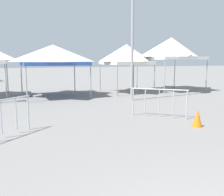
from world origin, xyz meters
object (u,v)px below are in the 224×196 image
object	(u,v)px
traffic_cone_lot_center	(197,118)
crowd_barrier_near_person	(1,111)
canopy_tent_far_right	(126,54)
crowd_barrier_mid_lot	(159,97)
canopy_tent_behind_center	(171,49)
canopy_tent_far_left	(53,55)
light_pole_opposite_side	(133,0)

from	to	relation	value
traffic_cone_lot_center	crowd_barrier_near_person	bearing A→B (deg)	169.51
canopy_tent_far_right	crowd_barrier_mid_lot	bearing A→B (deg)	-105.88
canopy_tent_behind_center	crowd_barrier_near_person	world-z (taller)	canopy_tent_behind_center
canopy_tent_far_left	crowd_barrier_near_person	distance (m)	8.34
canopy_tent_behind_center	light_pole_opposite_side	xyz separation A→B (m)	(-4.54, -3.04, 2.23)
crowd_barrier_mid_lot	traffic_cone_lot_center	size ratio (longest dim) A/B	2.75
light_pole_opposite_side	canopy_tent_far_left	bearing A→B (deg)	139.00
canopy_tent_far_left	canopy_tent_behind_center	world-z (taller)	canopy_tent_behind_center
canopy_tent_far_right	canopy_tent_far_left	bearing A→B (deg)	179.80
crowd_barrier_near_person	canopy_tent_far_right	bearing A→B (deg)	45.94
crowd_barrier_mid_lot	traffic_cone_lot_center	xyz separation A→B (m)	(0.37, -1.68, -0.46)
canopy_tent_far_left	light_pole_opposite_side	bearing A→B (deg)	-41.00
canopy_tent_far_right	traffic_cone_lot_center	bearing A→B (deg)	-100.63
canopy_tent_far_left	canopy_tent_far_right	xyz separation A→B (m)	(4.67, -0.02, 0.07)
canopy_tent_far_right	traffic_cone_lot_center	xyz separation A→B (m)	(-1.64, -8.75, -2.18)
crowd_barrier_mid_lot	crowd_barrier_near_person	size ratio (longest dim) A/B	0.99
canopy_tent_far_left	crowd_barrier_near_person	size ratio (longest dim) A/B	2.22
light_pole_opposite_side	canopy_tent_behind_center	bearing A→B (deg)	33.78
traffic_cone_lot_center	canopy_tent_far_right	bearing A→B (deg)	79.37
canopy_tent_far_left	crowd_barrier_mid_lot	world-z (taller)	canopy_tent_far_left
canopy_tent_far_left	canopy_tent_behind_center	size ratio (longest dim) A/B	0.98
canopy_tent_far_right	light_pole_opposite_side	xyz separation A→B (m)	(-1.13, -3.06, 2.65)
canopy_tent_far_right	light_pole_opposite_side	bearing A→B (deg)	-110.31
light_pole_opposite_side	canopy_tent_far_right	bearing A→B (deg)	69.69
crowd_barrier_mid_lot	canopy_tent_far_right	bearing A→B (deg)	74.12
light_pole_opposite_side	crowd_barrier_near_person	xyz separation A→B (m)	(-6.30, -4.62, -4.37)
canopy_tent_far_right	canopy_tent_behind_center	distance (m)	3.43
canopy_tent_far_left	light_pole_opposite_side	world-z (taller)	light_pole_opposite_side
traffic_cone_lot_center	crowd_barrier_mid_lot	bearing A→B (deg)	102.44
crowd_barrier_mid_lot	crowd_barrier_near_person	distance (m)	5.45
canopy_tent_far_right	crowd_barrier_mid_lot	size ratio (longest dim) A/B	1.95
canopy_tent_behind_center	light_pole_opposite_side	size ratio (longest dim) A/B	0.40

